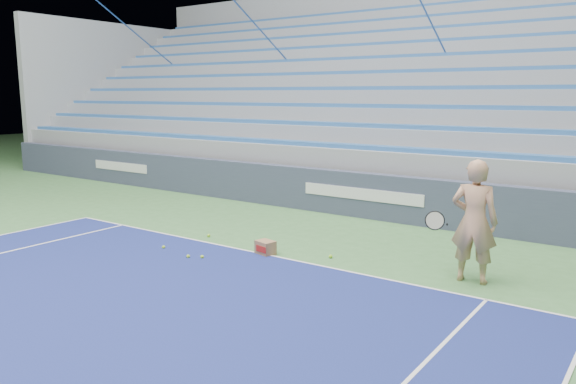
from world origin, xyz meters
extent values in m
cube|color=white|center=(0.00, 11.88, 0.01)|extent=(10.97, 0.05, 0.00)
cube|color=#394158|center=(0.00, 15.88, 0.55)|extent=(30.00, 0.30, 1.10)
cube|color=white|center=(-9.00, 15.72, 0.60)|extent=(2.60, 0.02, 0.28)
cube|color=white|center=(0.00, 15.72, 0.60)|extent=(3.20, 0.02, 0.28)
cube|color=gray|center=(0.00, 20.43, 0.55)|extent=(30.00, 8.50, 1.10)
cube|color=gray|center=(0.00, 20.43, 1.35)|extent=(30.00, 8.50, 0.50)
cube|color=#2F64AB|center=(0.00, 16.56, 1.66)|extent=(29.60, 0.42, 0.11)
cube|color=gray|center=(0.00, 20.86, 1.85)|extent=(30.00, 7.65, 0.50)
cube|color=#2F64AB|center=(0.00, 17.41, 2.16)|extent=(29.60, 0.42, 0.11)
cube|color=gray|center=(0.00, 21.28, 2.35)|extent=(30.00, 6.80, 0.50)
cube|color=#2F64AB|center=(0.00, 18.26, 2.66)|extent=(29.60, 0.42, 0.11)
cube|color=gray|center=(0.00, 21.71, 2.85)|extent=(30.00, 5.95, 0.50)
cube|color=#2F64AB|center=(0.00, 19.11, 3.16)|extent=(29.60, 0.42, 0.11)
cube|color=gray|center=(0.00, 22.13, 3.35)|extent=(30.00, 5.10, 0.50)
cube|color=#2F64AB|center=(0.00, 19.96, 3.66)|extent=(29.60, 0.42, 0.11)
cube|color=gray|center=(0.00, 22.56, 3.85)|extent=(30.00, 4.25, 0.50)
cube|color=#2F64AB|center=(0.00, 20.81, 4.15)|extent=(29.60, 0.42, 0.11)
cube|color=gray|center=(0.00, 22.98, 4.35)|extent=(30.00, 3.40, 0.50)
cube|color=#2F64AB|center=(0.00, 21.66, 4.65)|extent=(29.60, 0.42, 0.11)
cube|color=gray|center=(0.00, 23.41, 4.85)|extent=(30.00, 2.55, 0.50)
cube|color=#2F64AB|center=(0.00, 22.51, 5.15)|extent=(29.60, 0.42, 0.11)
cube|color=gray|center=(0.00, 23.84, 5.35)|extent=(30.00, 1.70, 0.50)
cube|color=#2F64AB|center=(0.00, 23.36, 5.65)|extent=(29.60, 0.42, 0.11)
cube|color=gray|center=(0.00, 24.26, 5.85)|extent=(30.00, 0.85, 0.50)
cube|color=#2F64AB|center=(0.00, 24.21, 6.15)|extent=(29.60, 0.42, 0.11)
cube|color=gray|center=(-15.15, 20.43, 3.05)|extent=(0.30, 8.80, 6.10)
cube|color=gray|center=(0.00, 24.98, 3.65)|extent=(31.00, 0.40, 7.30)
cylinder|color=#2E59A1|center=(-12.00, 20.43, 4.60)|extent=(0.05, 8.53, 5.04)
cylinder|color=#2E59A1|center=(-6.00, 20.43, 4.60)|extent=(0.05, 8.53, 5.04)
cylinder|color=#2E59A1|center=(0.00, 20.43, 4.60)|extent=(0.05, 8.53, 5.04)
imported|color=tan|center=(3.66, 12.60, 1.00)|extent=(0.77, 0.54, 1.99)
cylinder|color=black|center=(3.31, 12.35, 0.95)|extent=(0.12, 0.27, 0.08)
cylinder|color=beige|center=(3.21, 12.07, 1.05)|extent=(0.29, 0.16, 0.28)
torus|color=black|center=(3.21, 12.07, 1.05)|extent=(0.31, 0.18, 0.30)
cube|color=#8F6745|center=(0.00, 11.93, 0.13)|extent=(0.40, 0.33, 0.26)
cube|color=#B21E19|center=(0.00, 11.79, 0.13)|extent=(0.27, 0.07, 0.12)
sphere|color=#A8DD2D|center=(-1.77, 12.25, 0.03)|extent=(0.07, 0.07, 0.07)
sphere|color=#A8DD2D|center=(-0.78, 11.03, 0.03)|extent=(0.07, 0.07, 0.07)
sphere|color=#A8DD2D|center=(1.13, 12.42, 0.03)|extent=(0.07, 0.07, 0.07)
sphere|color=#A8DD2D|center=(-1.86, 11.08, 0.03)|extent=(0.07, 0.07, 0.07)
sphere|color=#A8DD2D|center=(-1.02, 10.90, 0.03)|extent=(0.07, 0.07, 0.07)
camera|label=1|loc=(6.24, 3.81, 2.99)|focal=35.00mm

